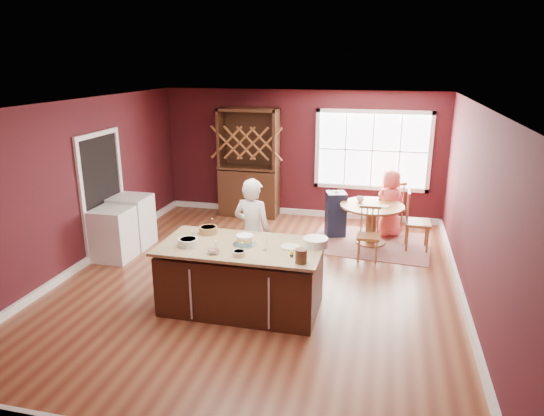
{
  "coord_description": "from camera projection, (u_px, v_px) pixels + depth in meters",
  "views": [
    {
      "loc": [
        1.79,
        -6.62,
        3.28
      ],
      "look_at": [
        0.09,
        0.47,
        1.05
      ],
      "focal_mm": 32.0,
      "sensor_mm": 36.0,
      "label": 1
    }
  ],
  "objects": [
    {
      "name": "drinking_glass",
      "position": [
        264.0,
        244.0,
        6.26
      ],
      "size": [
        0.08,
        0.08,
        0.16
      ],
      "primitive_type": "cylinder",
      "color": "silver",
      "rests_on": "kitchen_island"
    },
    {
      "name": "hutch",
      "position": [
        249.0,
        163.0,
        10.41
      ],
      "size": [
        1.27,
        0.53,
        2.33
      ],
      "primitive_type": "cube",
      "color": "#422815",
      "rests_on": "ground"
    },
    {
      "name": "bowl_yellow",
      "position": [
        208.0,
        230.0,
        6.88
      ],
      "size": [
        0.26,
        0.26,
        0.1
      ],
      "primitive_type": "cylinder",
      "color": "#A28337",
      "rests_on": "kitchen_island"
    },
    {
      "name": "toy_figurine",
      "position": [
        292.0,
        253.0,
        6.06
      ],
      "size": [
        0.05,
        0.05,
        0.08
      ],
      "primitive_type": null,
      "color": "yellow",
      "rests_on": "kitchen_island"
    },
    {
      "name": "window",
      "position": [
        372.0,
        150.0,
        9.97
      ],
      "size": [
        2.36,
        0.1,
        1.66
      ],
      "primitive_type": null,
      "color": "white",
      "rests_on": "room_shell"
    },
    {
      "name": "room_shell",
      "position": [
        258.0,
        197.0,
        7.12
      ],
      "size": [
        7.0,
        7.0,
        7.0
      ],
      "color": "brown",
      "rests_on": "ground"
    },
    {
      "name": "stoneware_crock",
      "position": [
        301.0,
        256.0,
        5.86
      ],
      "size": [
        0.15,
        0.15,
        0.18
      ],
      "primitive_type": "cylinder",
      "color": "#44351C",
      "rests_on": "kitchen_island"
    },
    {
      "name": "toddler",
      "position": [
        334.0,
        194.0,
        9.31
      ],
      "size": [
        0.18,
        0.14,
        0.26
      ],
      "primitive_type": null,
      "color": "#8CA5BF",
      "rests_on": "high_chair"
    },
    {
      "name": "rug",
      "position": [
        370.0,
        243.0,
        9.05
      ],
      "size": [
        2.29,
        1.84,
        0.01
      ],
      "primitive_type": "cube",
      "rotation": [
        0.0,
        0.0,
        -0.09
      ],
      "color": "brown",
      "rests_on": "ground"
    },
    {
      "name": "bowl_olive",
      "position": [
        239.0,
        253.0,
        6.09
      ],
      "size": [
        0.17,
        0.17,
        0.06
      ],
      "primitive_type": "cylinder",
      "color": "beige",
      "rests_on": "kitchen_island"
    },
    {
      "name": "table_cup",
      "position": [
        360.0,
        199.0,
        9.01
      ],
      "size": [
        0.15,
        0.15,
        0.1
      ],
      "primitive_type": "imported",
      "rotation": [
        0.0,
        0.0,
        0.19
      ],
      "color": "silver",
      "rests_on": "dining_table"
    },
    {
      "name": "bowl_pink",
      "position": [
        213.0,
        251.0,
        6.16
      ],
      "size": [
        0.16,
        0.16,
        0.06
      ],
      "primitive_type": "cylinder",
      "color": "white",
      "rests_on": "kitchen_island"
    },
    {
      "name": "washer",
      "position": [
        113.0,
        234.0,
        8.23
      ],
      "size": [
        0.61,
        0.59,
        0.89
      ],
      "primitive_type": "cube",
      "color": "silver",
      "rests_on": "ground"
    },
    {
      "name": "baker",
      "position": [
        253.0,
        232.0,
        7.21
      ],
      "size": [
        0.67,
        0.51,
        1.65
      ],
      "primitive_type": "imported",
      "rotation": [
        0.0,
        0.0,
        2.94
      ],
      "color": "silver",
      "rests_on": "ground"
    },
    {
      "name": "dryer",
      "position": [
        132.0,
        221.0,
        8.82
      ],
      "size": [
        0.65,
        0.63,
        0.94
      ],
      "primitive_type": "cube",
      "color": "silver",
      "rests_on": "ground"
    },
    {
      "name": "dining_table",
      "position": [
        372.0,
        216.0,
        8.9
      ],
      "size": [
        1.16,
        1.16,
        0.75
      ],
      "color": "brown",
      "rests_on": "ground"
    },
    {
      "name": "white_tub",
      "position": [
        315.0,
        242.0,
        6.4
      ],
      "size": [
        0.33,
        0.33,
        0.11
      ],
      "primitive_type": "cylinder",
      "color": "silver",
      "rests_on": "kitchen_island"
    },
    {
      "name": "seated_woman",
      "position": [
        390.0,
        203.0,
        9.27
      ],
      "size": [
        0.77,
        0.71,
        1.31
      ],
      "primitive_type": "imported",
      "rotation": [
        0.0,
        0.0,
        3.75
      ],
      "color": "#F25959",
      "rests_on": "ground"
    },
    {
      "name": "high_chair",
      "position": [
        336.0,
        213.0,
        9.35
      ],
      "size": [
        0.45,
        0.45,
        0.9
      ],
      "primitive_type": null,
      "rotation": [
        0.0,
        0.0,
        0.29
      ],
      "color": "black",
      "rests_on": "ground"
    },
    {
      "name": "bowl_blue",
      "position": [
        188.0,
        242.0,
        6.41
      ],
      "size": [
        0.26,
        0.26,
        0.1
      ],
      "primitive_type": "cylinder",
      "color": "silver",
      "rests_on": "kitchen_island"
    },
    {
      "name": "chair_east",
      "position": [
        418.0,
        220.0,
        8.64
      ],
      "size": [
        0.44,
        0.47,
        1.09
      ],
      "primitive_type": null,
      "rotation": [
        0.0,
        0.0,
        1.59
      ],
      "color": "brown",
      "rests_on": "ground"
    },
    {
      "name": "layer_cake",
      "position": [
        245.0,
        240.0,
        6.45
      ],
      "size": [
        0.32,
        0.32,
        0.13
      ],
      "primitive_type": null,
      "color": "white",
      "rests_on": "kitchen_island"
    },
    {
      "name": "chair_north",
      "position": [
        391.0,
        206.0,
        9.59
      ],
      "size": [
        0.58,
        0.57,
        1.04
      ],
      "primitive_type": null,
      "rotation": [
        0.0,
        0.0,
        3.63
      ],
      "color": "brown",
      "rests_on": "ground"
    },
    {
      "name": "table_plate",
      "position": [
        384.0,
        206.0,
        8.72
      ],
      "size": [
        0.19,
        0.19,
        0.01
      ],
      "primitive_type": "cylinder",
      "color": "beige",
      "rests_on": "dining_table"
    },
    {
      "name": "dinner_plate",
      "position": [
        290.0,
        247.0,
        6.37
      ],
      "size": [
        0.26,
        0.26,
        0.02
      ],
      "primitive_type": "cylinder",
      "color": "#FFF5CF",
      "rests_on": "kitchen_island"
    },
    {
      "name": "chair_south",
      "position": [
        369.0,
        234.0,
        8.19
      ],
      "size": [
        0.39,
        0.37,
        0.93
      ],
      "primitive_type": null,
      "rotation": [
        0.0,
        0.0,
        0.01
      ],
      "color": "brown",
      "rests_on": "ground"
    },
    {
      "name": "doorway",
      "position": [
        103.0,
        195.0,
        8.43
      ],
      "size": [
        0.08,
        1.26,
        2.13
      ],
      "primitive_type": null,
      "color": "white",
      "rests_on": "room_shell"
    },
    {
      "name": "kitchen_island",
      "position": [
        242.0,
        278.0,
        6.59
      ],
      "size": [
        2.17,
        1.14,
        0.92
      ],
      "color": "#3A2317",
      "rests_on": "ground"
    }
  ]
}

